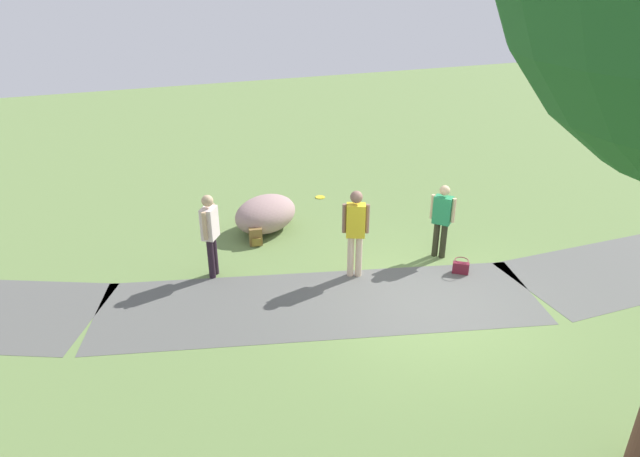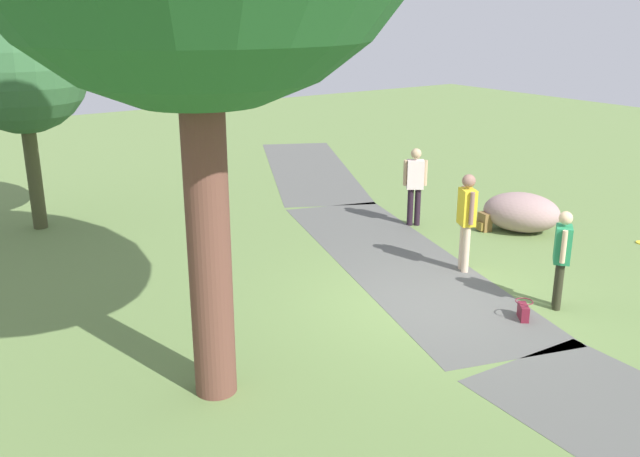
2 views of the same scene
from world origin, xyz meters
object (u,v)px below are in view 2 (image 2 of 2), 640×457
at_px(young_tree_near_path, 20,68).
at_px(man_near_boulder, 415,181).
at_px(woman_with_handbag, 562,253).
at_px(passerby_on_path, 467,215).
at_px(backpack_by_boulder, 484,222).
at_px(handbag_on_grass, 523,311).
at_px(lawn_boulder, 521,212).

bearing_deg(young_tree_near_path, man_near_boulder, -122.83).
height_order(young_tree_near_path, woman_with_handbag, young_tree_near_path).
bearing_deg(woman_with_handbag, passerby_on_path, 1.42).
xyz_separation_m(woman_with_handbag, backpack_by_boulder, (3.44, -2.02, -0.73)).
distance_m(passerby_on_path, backpack_by_boulder, 2.66).
distance_m(young_tree_near_path, man_near_boulder, 8.52).
height_order(man_near_boulder, passerby_on_path, passerby_on_path).
distance_m(man_near_boulder, backpack_by_boulder, 1.73).
bearing_deg(backpack_by_boulder, passerby_on_path, 124.59).
relative_size(man_near_boulder, backpack_by_boulder, 4.30).
bearing_deg(passerby_on_path, handbag_on_grass, 159.75).
height_order(man_near_boulder, backpack_by_boulder, man_near_boulder).
height_order(woman_with_handbag, handbag_on_grass, woman_with_handbag).
relative_size(young_tree_near_path, passerby_on_path, 2.66).
bearing_deg(backpack_by_boulder, lawn_boulder, -124.43).
xyz_separation_m(lawn_boulder, handbag_on_grass, (-3.00, 3.45, -0.28)).
relative_size(man_near_boulder, handbag_on_grass, 4.51).
distance_m(lawn_boulder, backpack_by_boulder, 0.81).
xyz_separation_m(lawn_boulder, passerby_on_path, (-0.99, 2.71, 0.64)).
relative_size(lawn_boulder, passerby_on_path, 1.10).
bearing_deg(man_near_boulder, passerby_on_path, 157.43).
bearing_deg(lawn_boulder, backpack_by_boulder, 55.57).
bearing_deg(young_tree_near_path, lawn_boulder, -125.33).
distance_m(woman_with_handbag, man_near_boulder, 4.71).
distance_m(young_tree_near_path, passerby_on_path, 9.39).
xyz_separation_m(young_tree_near_path, handbag_on_grass, (-9.02, -5.05, -3.28)).
xyz_separation_m(man_near_boulder, backpack_by_boulder, (-1.16, -1.00, -0.81)).
height_order(passerby_on_path, handbag_on_grass, passerby_on_path).
xyz_separation_m(lawn_boulder, woman_with_handbag, (-3.00, 2.66, 0.51)).
xyz_separation_m(woman_with_handbag, handbag_on_grass, (0.00, 0.79, -0.79)).
relative_size(lawn_boulder, backpack_by_boulder, 4.94).
bearing_deg(passerby_on_path, woman_with_handbag, -178.58).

